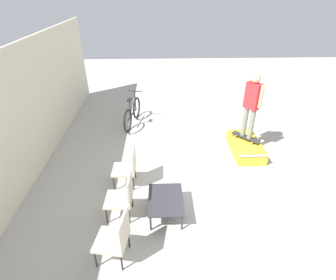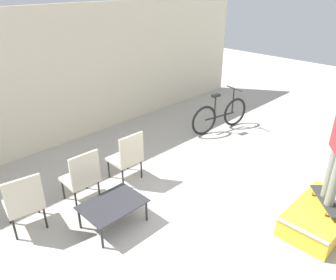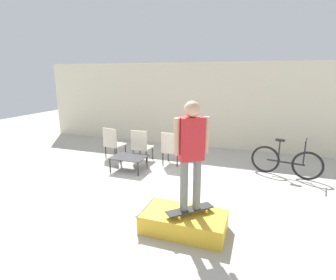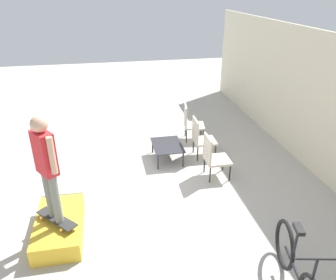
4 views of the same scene
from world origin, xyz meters
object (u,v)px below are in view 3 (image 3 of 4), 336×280
at_px(coffee_table, 129,158).
at_px(patio_chair_left, 113,142).
at_px(bicycle, 286,162).
at_px(skate_ramp_box, 184,222).
at_px(person_skater, 191,148).
at_px(skateboard_on_ramp, 190,210).
at_px(patio_chair_center, 141,145).
at_px(patio_chair_right, 171,148).

height_order(coffee_table, patio_chair_left, patio_chair_left).
distance_m(patio_chair_left, bicycle, 5.01).
xyz_separation_m(skate_ramp_box, person_skater, (0.11, -0.00, 1.31)).
xyz_separation_m(coffee_table, bicycle, (4.03, 0.99, 0.04)).
bearing_deg(bicycle, person_skater, -105.66).
distance_m(skateboard_on_ramp, bicycle, 3.68).
relative_size(person_skater, patio_chair_center, 1.81).
xyz_separation_m(person_skater, patio_chair_center, (-2.33, 3.10, -0.95)).
relative_size(skate_ramp_box, person_skater, 0.80).
xyz_separation_m(patio_chair_center, patio_chair_right, (0.96, -0.00, 0.00)).
relative_size(skate_ramp_box, coffee_table, 1.52).
distance_m(coffee_table, bicycle, 4.15).
xyz_separation_m(skate_ramp_box, bicycle, (1.80, 3.26, 0.23)).
bearing_deg(coffee_table, person_skater, -44.35).
distance_m(person_skater, patio_chair_center, 3.99).
relative_size(coffee_table, patio_chair_center, 0.96).
bearing_deg(skateboard_on_ramp, coffee_table, 91.85).
distance_m(patio_chair_center, patio_chair_right, 0.96).
bearing_deg(patio_chair_center, coffee_table, 92.25).
xyz_separation_m(skate_ramp_box, coffee_table, (-2.22, 2.27, 0.19)).
bearing_deg(patio_chair_left, bicycle, -168.41).
xyz_separation_m(person_skater, patio_chair_right, (-1.37, 3.10, -0.95)).
relative_size(skate_ramp_box, patio_chair_center, 1.45).
distance_m(skate_ramp_box, patio_chair_center, 3.83).
bearing_deg(patio_chair_right, skate_ramp_box, 113.18).
xyz_separation_m(skate_ramp_box, patio_chair_left, (-3.20, 3.09, 0.36)).
xyz_separation_m(person_skater, patio_chair_left, (-3.31, 3.10, -0.95)).
distance_m(skate_ramp_box, patio_chair_right, 3.36).
bearing_deg(coffee_table, skate_ramp_box, -45.63).
xyz_separation_m(skateboard_on_ramp, patio_chair_center, (-2.33, 3.10, 0.11)).
relative_size(patio_chair_right, bicycle, 0.57).
relative_size(coffee_table, patio_chair_left, 0.96).
bearing_deg(person_skater, patio_chair_left, 102.20).
height_order(person_skater, patio_chair_left, person_skater).
height_order(skate_ramp_box, patio_chair_left, patio_chair_left).
height_order(skateboard_on_ramp, coffee_table, skateboard_on_ramp).
xyz_separation_m(coffee_table, patio_chair_right, (0.96, 0.82, 0.17)).
relative_size(patio_chair_left, patio_chair_right, 1.00).
relative_size(skate_ramp_box, patio_chair_right, 1.45).
bearing_deg(skate_ramp_box, person_skater, -2.16).
distance_m(skateboard_on_ramp, coffee_table, 3.26).
bearing_deg(patio_chair_center, skateboard_on_ramp, 129.00).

